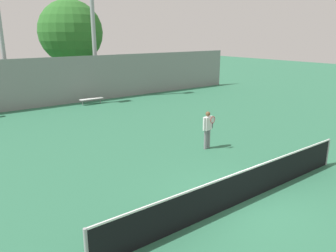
# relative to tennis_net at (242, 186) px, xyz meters

# --- Properties ---
(ground_plane) EXTENTS (100.00, 100.00, 0.00)m
(ground_plane) POSITION_rel_tennis_net_xyz_m (0.00, 0.00, -0.54)
(ground_plane) COLOR #2D6B4C
(tennis_net) EXTENTS (10.11, 0.09, 1.06)m
(tennis_net) POSITION_rel_tennis_net_xyz_m (0.00, 0.00, 0.00)
(tennis_net) COLOR #99999E
(tennis_net) RESTS_ON ground_plane
(tennis_player) EXTENTS (0.58, 0.43, 1.71)m
(tennis_player) POSITION_rel_tennis_net_xyz_m (2.58, 4.23, 0.43)
(tennis_player) COLOR slate
(tennis_player) RESTS_ON ground_plane
(bench_adjacent_court) EXTENTS (1.75, 0.40, 0.42)m
(bench_adjacent_court) POSITION_rel_tennis_net_xyz_m (2.52, 16.35, -0.16)
(bench_adjacent_court) COLOR white
(bench_adjacent_court) RESTS_ON ground_plane
(light_pole_near_left) EXTENTS (0.90, 0.60, 11.39)m
(light_pole_near_left) POSITION_rel_tennis_net_xyz_m (3.86, 18.22, 5.68)
(light_pole_near_left) COLOR #939399
(light_pole_near_left) RESTS_ON ground_plane
(back_fence) EXTENTS (33.96, 0.06, 3.42)m
(back_fence) POSITION_rel_tennis_net_xyz_m (0.00, 17.56, 1.17)
(back_fence) COLOR gray
(back_fence) RESTS_ON ground_plane
(tree_green_broad) EXTENTS (5.47, 5.47, 7.87)m
(tree_green_broad) POSITION_rel_tennis_net_xyz_m (3.80, 22.71, 4.57)
(tree_green_broad) COLOR brown
(tree_green_broad) RESTS_ON ground_plane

